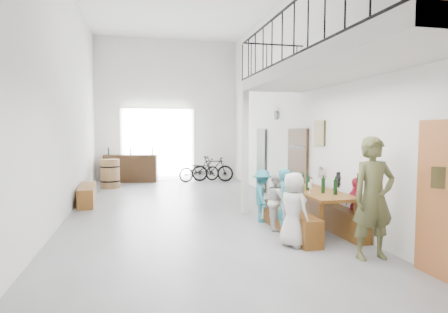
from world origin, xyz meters
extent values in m
plane|color=slate|center=(0.00, 0.00, 0.00)|extent=(12.00, 12.00, 0.00)
plane|color=white|center=(0.00, 6.00, 2.75)|extent=(5.50, 0.00, 5.50)
plane|color=white|center=(0.00, -6.00, 2.75)|extent=(5.50, 0.00, 5.50)
plane|color=white|center=(-2.75, 0.00, 2.75)|extent=(0.00, 12.00, 12.00)
plane|color=white|center=(2.75, 0.00, 2.75)|extent=(0.00, 12.00, 12.00)
cube|color=white|center=(-0.40, 5.94, 1.40)|extent=(2.80, 0.08, 2.80)
cube|color=#985227|center=(2.70, -4.90, 1.05)|extent=(0.06, 0.95, 2.10)
cube|color=#392613|center=(2.70, -0.30, 1.00)|extent=(0.06, 1.10, 2.00)
cube|color=#2A332A|center=(2.70, 2.50, 1.00)|extent=(0.06, 0.80, 2.00)
cube|color=#3F3519|center=(2.72, -1.40, 1.90)|extent=(0.04, 0.45, 0.55)
cylinder|color=white|center=(2.71, 1.20, 2.40)|extent=(0.04, 0.28, 0.28)
cube|color=silver|center=(2.00, -3.20, 3.00)|extent=(1.50, 5.60, 0.25)
cube|color=black|center=(1.27, -3.20, 3.98)|extent=(0.03, 5.60, 0.03)
cube|color=black|center=(1.27, -3.20, 3.15)|extent=(0.03, 5.60, 0.03)
cube|color=black|center=(2.00, -0.42, 3.98)|extent=(1.50, 0.03, 0.03)
cube|color=silver|center=(1.30, -0.45, 1.44)|extent=(0.14, 0.14, 2.88)
cube|color=brown|center=(2.20, -2.31, 0.76)|extent=(0.81, 1.96, 0.06)
cube|color=brown|center=(1.86, -3.15, 0.36)|extent=(0.07, 0.07, 0.73)
cube|color=brown|center=(2.54, -3.15, 0.36)|extent=(0.07, 0.07, 0.73)
cube|color=brown|center=(1.86, -1.47, 0.36)|extent=(0.07, 0.07, 0.73)
cube|color=brown|center=(2.54, -1.46, 0.36)|extent=(0.07, 0.07, 0.73)
cube|color=brown|center=(1.63, -2.39, 0.24)|extent=(0.34, 2.10, 0.48)
cube|color=brown|center=(2.57, -2.29, 0.25)|extent=(0.31, 2.18, 0.50)
cylinder|color=black|center=(2.07, -2.21, 0.97)|extent=(0.07, 0.07, 0.35)
cylinder|color=black|center=(2.05, -1.99, 0.97)|extent=(0.07, 0.07, 0.35)
cylinder|color=black|center=(2.20, -2.58, 0.97)|extent=(0.07, 0.07, 0.35)
cylinder|color=black|center=(2.33, -2.80, 0.97)|extent=(0.07, 0.07, 0.35)
cube|color=brown|center=(-2.50, 1.52, 0.25)|extent=(0.49, 1.77, 0.49)
cylinder|color=olive|center=(-2.11, 4.28, 0.49)|extent=(0.65, 0.65, 0.98)
cylinder|color=black|center=(-2.11, 4.28, 0.24)|extent=(0.67, 0.67, 0.05)
cylinder|color=black|center=(-2.11, 4.28, 0.73)|extent=(0.67, 0.67, 0.05)
cube|color=#392613|center=(-1.44, 5.65, 0.52)|extent=(2.03, 0.86, 1.04)
cylinder|color=black|center=(-2.25, 5.80, 1.18)|extent=(0.06, 0.06, 0.28)
cylinder|color=black|center=(-1.43, 5.67, 1.18)|extent=(0.06, 0.06, 0.28)
cylinder|color=black|center=(-0.62, 5.50, 1.18)|extent=(0.06, 0.06, 0.28)
imported|color=beige|center=(1.38, -3.11, 0.63)|extent=(0.61, 0.72, 1.26)
imported|color=#26727F|center=(1.48, -2.53, 0.63)|extent=(0.40, 0.52, 1.26)
imported|color=beige|center=(1.53, -2.01, 0.56)|extent=(0.54, 0.63, 1.12)
imported|color=#26727F|center=(1.42, -1.37, 0.56)|extent=(0.56, 0.80, 1.13)
imported|color=#C02039|center=(2.75, -2.82, 0.55)|extent=(0.27, 0.64, 1.10)
imported|color=black|center=(2.84, -2.17, 0.58)|extent=(0.70, 1.14, 1.17)
imported|color=beige|center=(2.80, -1.57, 0.63)|extent=(0.42, 0.63, 1.26)
imported|color=#4D4E2C|center=(2.32, -3.95, 0.93)|extent=(0.69, 0.46, 1.87)
imported|color=#154B17|center=(2.45, 0.34, 0.23)|extent=(0.49, 0.45, 0.46)
imported|color=black|center=(1.12, 5.21, 0.44)|extent=(1.77, 1.02, 0.88)
imported|color=black|center=(1.60, 5.07, 0.48)|extent=(1.67, 0.93, 0.97)
camera|label=1|loc=(-1.15, -8.91, 1.96)|focal=30.00mm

